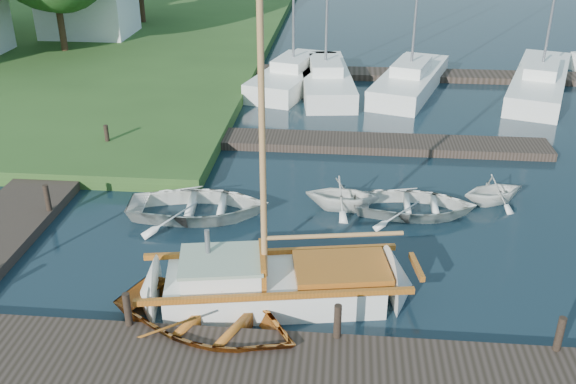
# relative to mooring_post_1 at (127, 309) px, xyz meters

# --- Properties ---
(ground) EXTENTS (160.00, 160.00, 0.00)m
(ground) POSITION_rel_mooring_post_1_xyz_m (3.00, 5.00, -0.70)
(ground) COLOR black
(ground) RESTS_ON ground
(near_dock) EXTENTS (18.00, 2.20, 0.30)m
(near_dock) POSITION_rel_mooring_post_1_xyz_m (3.00, -1.00, -0.55)
(near_dock) COLOR black
(near_dock) RESTS_ON ground
(left_dock) EXTENTS (2.20, 18.00, 0.30)m
(left_dock) POSITION_rel_mooring_post_1_xyz_m (-5.00, 7.00, -0.55)
(left_dock) COLOR black
(left_dock) RESTS_ON ground
(far_dock) EXTENTS (14.00, 1.60, 0.30)m
(far_dock) POSITION_rel_mooring_post_1_xyz_m (5.00, 11.50, -0.55)
(far_dock) COLOR black
(far_dock) RESTS_ON ground
(pontoon) EXTENTS (30.00, 1.60, 0.30)m
(pontoon) POSITION_rel_mooring_post_1_xyz_m (13.00, 21.00, -0.55)
(pontoon) COLOR black
(pontoon) RESTS_ON ground
(mooring_post_1) EXTENTS (0.16, 0.16, 0.80)m
(mooring_post_1) POSITION_rel_mooring_post_1_xyz_m (0.00, 0.00, 0.00)
(mooring_post_1) COLOR black
(mooring_post_1) RESTS_ON near_dock
(mooring_post_2) EXTENTS (0.16, 0.16, 0.80)m
(mooring_post_2) POSITION_rel_mooring_post_1_xyz_m (4.50, 0.00, 0.00)
(mooring_post_2) COLOR black
(mooring_post_2) RESTS_ON near_dock
(mooring_post_3) EXTENTS (0.16, 0.16, 0.80)m
(mooring_post_3) POSITION_rel_mooring_post_1_xyz_m (9.00, 0.00, 0.00)
(mooring_post_3) COLOR black
(mooring_post_3) RESTS_ON near_dock
(mooring_post_4) EXTENTS (0.16, 0.16, 0.80)m
(mooring_post_4) POSITION_rel_mooring_post_1_xyz_m (-4.00, 5.00, 0.00)
(mooring_post_4) COLOR black
(mooring_post_4) RESTS_ON left_dock
(mooring_post_5) EXTENTS (0.16, 0.16, 0.80)m
(mooring_post_5) POSITION_rel_mooring_post_1_xyz_m (-4.00, 10.00, 0.00)
(mooring_post_5) COLOR black
(mooring_post_5) RESTS_ON left_dock
(sailboat) EXTENTS (7.38, 3.13, 9.83)m
(sailboat) POSITION_rel_mooring_post_1_xyz_m (3.13, 1.66, -0.36)
(sailboat) COLOR white
(sailboat) RESTS_ON ground
(dinghy) EXTENTS (5.20, 4.53, 0.90)m
(dinghy) POSITION_rel_mooring_post_1_xyz_m (1.66, 0.30, -0.25)
(dinghy) COLOR brown
(dinghy) RESTS_ON ground
(tender_a) EXTENTS (4.37, 3.29, 0.85)m
(tender_a) POSITION_rel_mooring_post_1_xyz_m (0.30, 5.60, -0.27)
(tender_a) COLOR white
(tender_a) RESTS_ON ground
(tender_b) EXTENTS (2.32, 2.04, 1.16)m
(tender_b) POSITION_rel_mooring_post_1_xyz_m (4.50, 6.43, -0.12)
(tender_b) COLOR white
(tender_b) RESTS_ON ground
(tender_c) EXTENTS (3.65, 2.64, 0.75)m
(tender_c) POSITION_rel_mooring_post_1_xyz_m (6.68, 6.35, -0.33)
(tender_c) COLOR white
(tender_c) RESTS_ON ground
(tender_d) EXTENTS (2.53, 2.39, 1.06)m
(tender_d) POSITION_rel_mooring_post_1_xyz_m (9.12, 7.25, -0.17)
(tender_d) COLOR white
(tender_d) RESTS_ON ground
(marina_boat_0) EXTENTS (4.03, 7.51, 11.47)m
(marina_boat_0) POSITION_rel_mooring_post_1_xyz_m (1.95, 19.17, -0.12)
(marina_boat_0) COLOR white
(marina_boat_0) RESTS_ON ground
(marina_boat_1) EXTENTS (3.10, 7.73, 10.36)m
(marina_boat_1) POSITION_rel_mooring_post_1_xyz_m (3.51, 18.66, -0.13)
(marina_boat_1) COLOR white
(marina_boat_1) RESTS_ON ground
(marina_boat_2) EXTENTS (4.35, 7.82, 11.98)m
(marina_boat_2) POSITION_rel_mooring_post_1_xyz_m (7.48, 18.83, -0.12)
(marina_boat_2) COLOR white
(marina_boat_2) RESTS_ON ground
(marina_boat_4) EXTENTS (5.01, 9.34, 11.20)m
(marina_boat_4) POSITION_rel_mooring_post_1_xyz_m (13.51, 19.25, -0.13)
(marina_boat_4) COLOR white
(marina_boat_4) RESTS_ON ground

